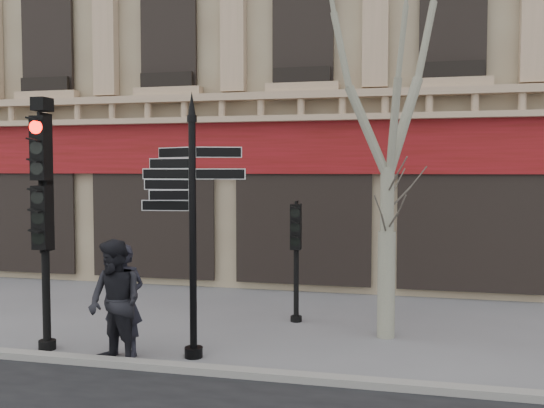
{
  "coord_description": "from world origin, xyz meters",
  "views": [
    {
      "loc": [
        2.71,
        -9.83,
        3.07
      ],
      "look_at": [
        0.24,
        0.6,
        2.45
      ],
      "focal_mm": 40.0,
      "sensor_mm": 36.0,
      "label": 1
    }
  ],
  "objects_px": {
    "traffic_signal_main": "(44,192)",
    "pedestrian_b": "(115,302)",
    "traffic_signal_secondary": "(296,240)",
    "plane_tree": "(389,45)",
    "pedestrian_a": "(124,301)",
    "fingerpost": "(192,180)"
  },
  "relations": [
    {
      "from": "traffic_signal_main",
      "to": "pedestrian_a",
      "type": "bearing_deg",
      "value": -9.86
    },
    {
      "from": "traffic_signal_main",
      "to": "pedestrian_b",
      "type": "distance_m",
      "value": 2.33
    },
    {
      "from": "traffic_signal_main",
      "to": "pedestrian_b",
      "type": "height_order",
      "value": "traffic_signal_main"
    },
    {
      "from": "traffic_signal_main",
      "to": "pedestrian_b",
      "type": "relative_size",
      "value": 2.16
    },
    {
      "from": "traffic_signal_main",
      "to": "pedestrian_a",
      "type": "relative_size",
      "value": 2.31
    },
    {
      "from": "pedestrian_a",
      "to": "pedestrian_b",
      "type": "xyz_separation_m",
      "value": [
        0.07,
        -0.42,
        0.06
      ]
    },
    {
      "from": "pedestrian_a",
      "to": "pedestrian_b",
      "type": "height_order",
      "value": "pedestrian_b"
    },
    {
      "from": "traffic_signal_main",
      "to": "plane_tree",
      "type": "bearing_deg",
      "value": 12.34
    },
    {
      "from": "traffic_signal_secondary",
      "to": "pedestrian_a",
      "type": "relative_size",
      "value": 1.29
    },
    {
      "from": "fingerpost",
      "to": "pedestrian_b",
      "type": "height_order",
      "value": "fingerpost"
    },
    {
      "from": "traffic_signal_main",
      "to": "plane_tree",
      "type": "xyz_separation_m",
      "value": [
        5.58,
        2.09,
        2.58
      ]
    },
    {
      "from": "pedestrian_a",
      "to": "pedestrian_b",
      "type": "relative_size",
      "value": 0.94
    },
    {
      "from": "traffic_signal_secondary",
      "to": "pedestrian_b",
      "type": "distance_m",
      "value": 4.03
    },
    {
      "from": "fingerpost",
      "to": "traffic_signal_main",
      "type": "height_order",
      "value": "fingerpost"
    },
    {
      "from": "traffic_signal_main",
      "to": "traffic_signal_secondary",
      "type": "xyz_separation_m",
      "value": [
        3.77,
        2.82,
        -1.03
      ]
    },
    {
      "from": "traffic_signal_main",
      "to": "pedestrian_a",
      "type": "distance_m",
      "value": 2.29
    },
    {
      "from": "pedestrian_b",
      "to": "pedestrian_a",
      "type": "bearing_deg",
      "value": 123.09
    },
    {
      "from": "traffic_signal_main",
      "to": "plane_tree",
      "type": "height_order",
      "value": "plane_tree"
    },
    {
      "from": "pedestrian_a",
      "to": "plane_tree",
      "type": "bearing_deg",
      "value": 25.5
    },
    {
      "from": "pedestrian_a",
      "to": "traffic_signal_secondary",
      "type": "bearing_deg",
      "value": 49.34
    },
    {
      "from": "traffic_signal_secondary",
      "to": "pedestrian_a",
      "type": "xyz_separation_m",
      "value": [
        -2.31,
        -2.87,
        -0.73
      ]
    },
    {
      "from": "traffic_signal_secondary",
      "to": "plane_tree",
      "type": "relative_size",
      "value": 0.32
    }
  ]
}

